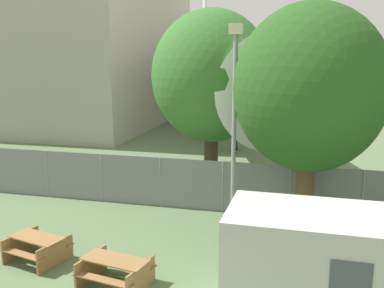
{
  "coord_description": "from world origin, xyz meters",
  "views": [
    {
      "loc": [
        2.92,
        -5.85,
        6.15
      ],
      "look_at": [
        -1.99,
        13.59,
        2.0
      ],
      "focal_mm": 42.0,
      "sensor_mm": 36.0,
      "label": 1
    }
  ],
  "objects_px": {
    "tree_near_hangar": "(310,89)",
    "airplane": "(217,70)",
    "picnic_bench_near_cabin": "(37,246)",
    "tree_left_of_cabin": "(212,77)",
    "picnic_bench_open_grass": "(115,269)",
    "portable_cabin": "(317,263)"
  },
  "relations": [
    {
      "from": "portable_cabin",
      "to": "tree_near_hangar",
      "type": "xyz_separation_m",
      "value": [
        -0.32,
        5.4,
        3.67
      ]
    },
    {
      "from": "picnic_bench_open_grass",
      "to": "tree_near_hangar",
      "type": "relative_size",
      "value": 0.26
    },
    {
      "from": "picnic_bench_near_cabin",
      "to": "tree_left_of_cabin",
      "type": "bearing_deg",
      "value": 65.72
    },
    {
      "from": "picnic_bench_open_grass",
      "to": "tree_near_hangar",
      "type": "bearing_deg",
      "value": 48.59
    },
    {
      "from": "picnic_bench_near_cabin",
      "to": "tree_near_hangar",
      "type": "xyz_separation_m",
      "value": [
        7.66,
        4.69,
        4.45
      ]
    },
    {
      "from": "tree_left_of_cabin",
      "to": "picnic_bench_near_cabin",
      "type": "bearing_deg",
      "value": -114.28
    },
    {
      "from": "picnic_bench_open_grass",
      "to": "tree_left_of_cabin",
      "type": "height_order",
      "value": "tree_left_of_cabin"
    },
    {
      "from": "portable_cabin",
      "to": "picnic_bench_near_cabin",
      "type": "xyz_separation_m",
      "value": [
        -7.99,
        0.7,
        -0.78
      ]
    },
    {
      "from": "portable_cabin",
      "to": "tree_left_of_cabin",
      "type": "distance_m",
      "value": 10.46
    },
    {
      "from": "portable_cabin",
      "to": "picnic_bench_open_grass",
      "type": "height_order",
      "value": "portable_cabin"
    },
    {
      "from": "picnic_bench_open_grass",
      "to": "tree_near_hangar",
      "type": "xyz_separation_m",
      "value": [
        4.82,
        5.47,
        4.44
      ]
    },
    {
      "from": "tree_near_hangar",
      "to": "picnic_bench_open_grass",
      "type": "bearing_deg",
      "value": -131.41
    },
    {
      "from": "picnic_bench_near_cabin",
      "to": "tree_left_of_cabin",
      "type": "height_order",
      "value": "tree_left_of_cabin"
    },
    {
      "from": "tree_near_hangar",
      "to": "tree_left_of_cabin",
      "type": "distance_m",
      "value": 5.23
    },
    {
      "from": "picnic_bench_open_grass",
      "to": "tree_left_of_cabin",
      "type": "bearing_deg",
      "value": 85.06
    },
    {
      "from": "tree_near_hangar",
      "to": "tree_left_of_cabin",
      "type": "bearing_deg",
      "value": 141.02
    },
    {
      "from": "picnic_bench_near_cabin",
      "to": "picnic_bench_open_grass",
      "type": "bearing_deg",
      "value": -15.29
    },
    {
      "from": "tree_near_hangar",
      "to": "airplane",
      "type": "bearing_deg",
      "value": 108.25
    },
    {
      "from": "tree_near_hangar",
      "to": "tree_left_of_cabin",
      "type": "relative_size",
      "value": 0.98
    },
    {
      "from": "airplane",
      "to": "portable_cabin",
      "type": "xyz_separation_m",
      "value": [
        8.12,
        -29.02,
        -3.32
      ]
    },
    {
      "from": "airplane",
      "to": "portable_cabin",
      "type": "relative_size",
      "value": 10.63
    },
    {
      "from": "airplane",
      "to": "tree_near_hangar",
      "type": "height_order",
      "value": "airplane"
    }
  ]
}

